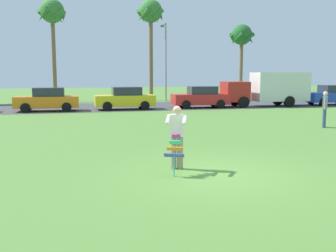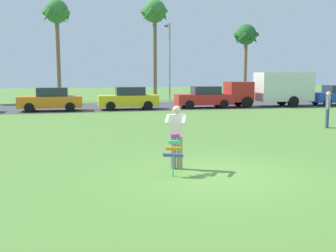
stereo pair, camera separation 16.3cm
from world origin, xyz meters
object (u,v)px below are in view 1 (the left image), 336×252
object	(u,v)px
parked_car_orange	(47,100)
parked_car_blue	(332,95)
parked_car_yellow	(125,99)
parked_car_red	(201,97)
streetlight_pole	(165,57)
person_kite_flyer	(177,135)
parked_truck_red_cab	(270,88)
person_walker_near	(325,108)
palm_tree_right_near	(52,16)
kite_held	(175,149)
palm_tree_centre_far	(151,16)
palm_tree_far_left	(242,38)

from	to	relation	value
parked_car_orange	parked_car_blue	world-z (taller)	same
parked_car_yellow	parked_car_red	world-z (taller)	same
parked_car_orange	streetlight_pole	size ratio (longest dim) A/B	0.61
person_kite_flyer	parked_truck_red_cab	size ratio (longest dim) A/B	0.26
person_kite_flyer	person_walker_near	world-z (taller)	same
parked_car_orange	streetlight_pole	distance (m)	12.72
parked_car_orange	palm_tree_right_near	bearing A→B (deg)	88.66
kite_held	palm_tree_centre_far	bearing A→B (deg)	79.68
parked_car_orange	person_walker_near	world-z (taller)	person_walker_near
palm_tree_right_near	palm_tree_far_left	size ratio (longest dim) A/B	1.20
kite_held	palm_tree_right_near	xyz separation A→B (m)	(-3.83, 27.54, 6.91)
parked_truck_red_cab	palm_tree_right_near	size ratio (longest dim) A/B	0.75
palm_tree_right_near	person_walker_near	size ratio (longest dim) A/B	5.22
parked_car_red	palm_tree_far_left	bearing A→B (deg)	52.98
parked_truck_red_cab	parked_car_red	bearing A→B (deg)	-179.98
person_kite_flyer	kite_held	bearing A→B (deg)	-109.99
parked_car_yellow	parked_car_blue	bearing A→B (deg)	0.00
parked_car_orange	palm_tree_centre_far	size ratio (longest dim) A/B	0.46
parked_car_orange	kite_held	bearing A→B (deg)	-77.52
palm_tree_centre_far	person_kite_flyer	bearing A→B (deg)	-100.09
kite_held	palm_tree_far_left	world-z (taller)	palm_tree_far_left
palm_tree_far_left	streetlight_pole	world-z (taller)	palm_tree_far_left
parked_car_blue	palm_tree_centre_far	bearing A→B (deg)	146.82
parked_car_yellow	palm_tree_far_left	distance (m)	18.09
palm_tree_far_left	streetlight_pole	size ratio (longest dim) A/B	1.08
parked_car_orange	parked_car_yellow	world-z (taller)	same
parked_car_blue	streetlight_pole	distance (m)	14.50
person_kite_flyer	person_walker_near	size ratio (longest dim) A/B	1.00
palm_tree_centre_far	palm_tree_far_left	world-z (taller)	palm_tree_centre_far
parked_car_red	person_walker_near	bearing A→B (deg)	-78.63
parked_truck_red_cab	streetlight_pole	world-z (taller)	streetlight_pole
kite_held	palm_tree_right_near	world-z (taller)	palm_tree_right_near
parked_car_orange	palm_tree_far_left	distance (m)	22.35
streetlight_pole	parked_car_blue	bearing A→B (deg)	-30.57
person_kite_flyer	parked_car_blue	distance (m)	25.16
parked_car_yellow	parked_car_red	bearing A→B (deg)	-0.01
parked_car_orange	parked_truck_red_cab	bearing A→B (deg)	0.01
parked_car_orange	parked_truck_red_cab	size ratio (longest dim) A/B	0.63
parked_truck_red_cab	streetlight_pole	xyz separation A→B (m)	(-6.61, 7.19, 2.59)
parked_car_red	streetlight_pole	size ratio (longest dim) A/B	0.61
palm_tree_centre_far	kite_held	bearing A→B (deg)	-100.32
kite_held	parked_truck_red_cab	distance (m)	22.19
parked_car_blue	parked_car_orange	bearing A→B (deg)	-180.00
parked_car_orange	parked_car_blue	distance (m)	22.16
parked_car_red	palm_tree_right_near	bearing A→B (deg)	139.28
kite_held	parked_car_blue	world-z (taller)	parked_car_blue
palm_tree_right_near	person_kite_flyer	bearing A→B (deg)	-81.45
parked_car_blue	kite_held	bearing A→B (deg)	-134.71
parked_car_red	person_kite_flyer	bearing A→B (deg)	-110.71
palm_tree_right_near	parked_truck_red_cab	bearing A→B (deg)	-29.44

